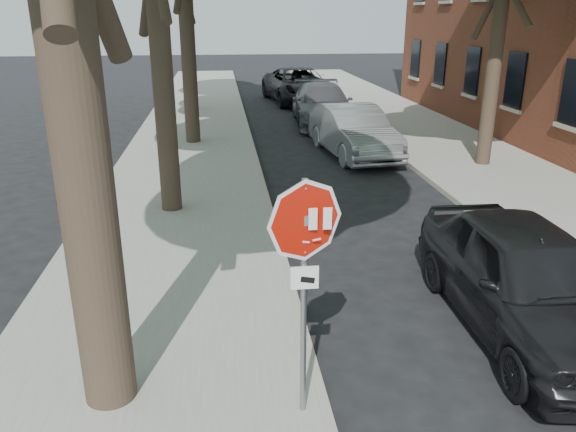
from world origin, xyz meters
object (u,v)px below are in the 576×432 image
object	(u,v)px
car_d	(299,85)
car_b	(353,131)
stop_sign	(305,256)
car_c	(323,105)
car_a	(527,278)

from	to	relation	value
car_d	car_b	bearing A→B (deg)	-95.87
stop_sign	car_b	bearing A→B (deg)	74.44
car_b	car_c	xyz separation A→B (m)	(-0.01, 5.35, 0.02)
car_a	car_b	world-z (taller)	car_a
car_b	car_c	size ratio (longest dim) A/B	0.86
car_a	car_d	world-z (taller)	car_d
stop_sign	car_a	world-z (taller)	stop_sign
car_a	car_b	xyz separation A→B (m)	(0.00, 10.33, -0.01)
car_d	car_c	bearing A→B (deg)	-95.45
stop_sign	car_a	size ratio (longest dim) A/B	0.57
stop_sign	car_a	distance (m)	3.82
car_b	car_c	world-z (taller)	car_c
stop_sign	car_d	bearing A→B (deg)	82.19
car_a	car_d	bearing A→B (deg)	91.60
stop_sign	car_d	distance (m)	23.49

